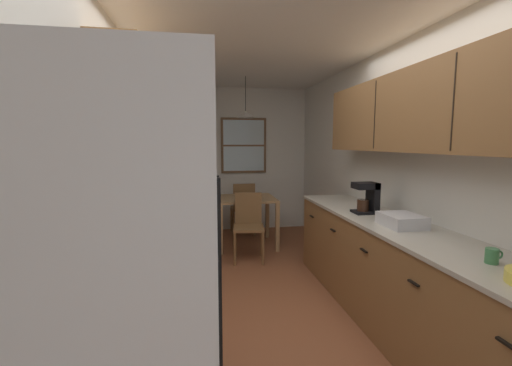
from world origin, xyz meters
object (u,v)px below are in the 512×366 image
Objects in this scene: dining_chair_far at (243,206)px; storage_canister at (151,220)px; microwave_over_range at (110,127)px; mug_by_coffeemaker at (492,256)px; stove_range at (141,330)px; trash_bin at (196,234)px; dining_chair_near at (248,223)px; coffee_maker at (368,197)px; refrigerator at (117,321)px; dining_table at (246,205)px; dish_rack at (401,220)px.

dining_chair_far is 4.76× the size of storage_canister.
microwave_over_range is 0.63× the size of dining_chair_far.
microwave_over_range reaches higher than mug_by_coffeemaker.
dining_chair_far is at bearing 70.11° from storage_canister.
stove_range is 1.22× the size of dining_chair_far.
trash_bin is (0.41, 2.58, -1.32)m from microwave_over_range.
storage_canister is (-1.01, -1.81, 0.49)m from dining_chair_near.
dining_chair_near is 0.74m from trash_bin.
storage_canister is 0.63× the size of coffee_maker.
coffee_maker is at bearing 42.27° from refrigerator.
coffee_maker is (1.97, 0.38, 0.06)m from storage_canister.
refrigerator reaches higher than storage_canister.
dining_table is at bearing 32.39° from trash_bin.
dish_rack is at bearing -88.32° from coffee_maker.
dining_table is 2.28m from coffee_maker.
coffee_maker is 0.88× the size of dish_rack.
microwave_over_range is at bearing -110.88° from dining_table.
dining_chair_near is at bearing -10.18° from trash_bin.
storage_canister is at bearing -169.07° from coffee_maker.
coffee_maker is 1.40m from mug_by_coffeemaker.
refrigerator is at bearing -137.73° from coffee_maker.
dining_chair_far reaches higher than dining_table.
coffee_maker is at bearing -43.04° from trash_bin.
mug_by_coffeemaker is at bearing -27.07° from storage_canister.
dining_chair_near is (1.12, 2.45, -1.17)m from microwave_over_range.
dining_chair_near is at bearing -94.63° from dining_table.
coffee_maker is (1.97, 1.01, 0.59)m from stove_range.
mug_by_coffeemaker is (0.93, -3.44, 0.32)m from dining_table.
dining_table is at bearing 66.40° from storage_canister.
dining_table is (1.17, 3.06, -1.04)m from microwave_over_range.
stove_range is at bearing 169.06° from mug_by_coffeemaker.
dining_chair_far is 2.65× the size of dish_rack.
mug_by_coffeemaker is (1.93, 0.34, 0.02)m from refrigerator.
mug_by_coffeemaker is at bearing -74.80° from dining_table.
dining_chair_near is (0.95, 3.17, -0.42)m from refrigerator.
dining_chair_near is at bearing 60.91° from storage_canister.
microwave_over_range reaches higher than refrigerator.
dish_rack reaches higher than dining_chair_far.
stove_range is 2.60m from trash_bin.
refrigerator is 3.36m from trash_bin.
dining_table is (1.05, 3.06, 0.16)m from stove_range.
dining_chair_near is 2.65× the size of dish_rack.
microwave_over_range is at bearing 102.96° from refrigerator.
trash_bin is at bearing 169.82° from dining_chair_near.
microwave_over_range is at bearing -99.66° from storage_canister.
stove_range reaches higher than dining_table.
coffee_maker is 2.79× the size of mug_by_coffeemaker.
mug_by_coffeemaker is 0.32× the size of dish_rack.
stove_range reaches higher than dish_rack.
refrigerator reaches higher than dish_rack.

